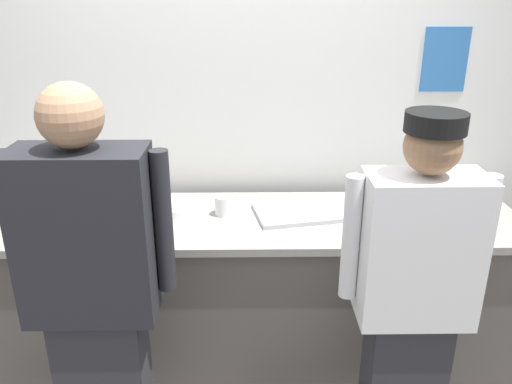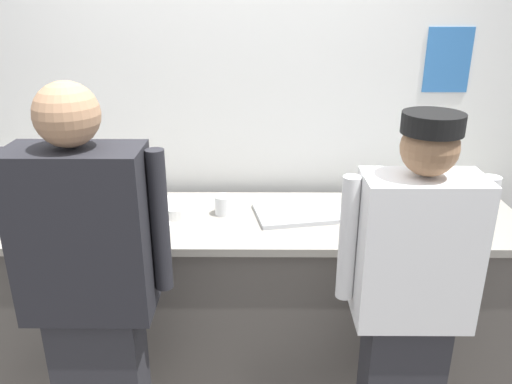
{
  "view_description": "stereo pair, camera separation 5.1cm",
  "coord_description": "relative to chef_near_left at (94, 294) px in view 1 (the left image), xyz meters",
  "views": [
    {
      "loc": [
        0.08,
        -2.08,
        2.02
      ],
      "look_at": [
        0.11,
        0.39,
        1.04
      ],
      "focal_mm": 36.1,
      "sensor_mm": 36.0,
      "label": 1
    },
    {
      "loc": [
        0.13,
        -2.08,
        2.02
      ],
      "look_at": [
        0.11,
        0.39,
        1.04
      ],
      "focal_mm": 36.1,
      "sensor_mm": 36.0,
      "label": 2
    }
  ],
  "objects": [
    {
      "name": "plate_stack_front",
      "position": [
        -0.41,
        0.74,
        0.01
      ],
      "size": [
        0.23,
        0.23,
        0.05
      ],
      "color": "white",
      "rests_on": "prep_counter"
    },
    {
      "name": "ramekin_yellow_sauce",
      "position": [
        1.71,
        0.94,
        0.01
      ],
      "size": [
        0.1,
        0.1,
        0.05
      ],
      "color": "white",
      "rests_on": "prep_counter"
    },
    {
      "name": "ramekin_red_sauce",
      "position": [
        0.17,
        0.58,
        0.0
      ],
      "size": [
        0.11,
        0.11,
        0.04
      ],
      "color": "white",
      "rests_on": "prep_counter"
    },
    {
      "name": "chef_center",
      "position": [
        1.26,
        0.05,
        -0.06
      ],
      "size": [
        0.59,
        0.24,
        1.62
      ],
      "color": "#2D2D33",
      "rests_on": "ground"
    },
    {
      "name": "ramekin_green_sauce",
      "position": [
        0.0,
        0.74,
        0.01
      ],
      "size": [
        0.09,
        0.09,
        0.05
      ],
      "color": "white",
      "rests_on": "prep_counter"
    },
    {
      "name": "sheet_tray",
      "position": [
        0.87,
        0.78,
        -0.0
      ],
      "size": [
        0.51,
        0.39,
        0.02
      ],
      "primitive_type": "cube",
      "rotation": [
        0.0,
        0.0,
        0.19
      ],
      "color": "#B7BABF",
      "rests_on": "prep_counter"
    },
    {
      "name": "wall_back",
      "position": [
        0.53,
        1.23,
        0.53
      ],
      "size": [
        4.73,
        0.11,
        2.91
      ],
      "color": "white",
      "rests_on": "ground"
    },
    {
      "name": "chef_near_left",
      "position": [
        0.0,
        0.0,
        0.0
      ],
      "size": [
        0.63,
        0.24,
        1.74
      ],
      "color": "#2D2D33",
      "rests_on": "ground"
    },
    {
      "name": "chefs_knife",
      "position": [
        1.32,
        0.87,
        -0.01
      ],
      "size": [
        0.28,
        0.03,
        0.02
      ],
      "color": "#B7BABF",
      "rests_on": "prep_counter"
    },
    {
      "name": "prep_counter",
      "position": [
        0.53,
        0.74,
        -0.47
      ],
      "size": [
        3.01,
        0.71,
        0.91
      ],
      "color": "#56514C",
      "rests_on": "ground"
    },
    {
      "name": "mixing_bowl_steel",
      "position": [
        1.37,
        0.76,
        0.04
      ],
      "size": [
        0.4,
        0.4,
        0.11
      ],
      "primitive_type": "cylinder",
      "color": "#B7BABF",
      "rests_on": "prep_counter"
    },
    {
      "name": "squeeze_bottle_primary",
      "position": [
        1.74,
        0.81,
        0.08
      ],
      "size": [
        0.06,
        0.06,
        0.2
      ],
      "color": "#56A333",
      "rests_on": "prep_counter"
    },
    {
      "name": "deli_cup",
      "position": [
        0.46,
        0.79,
        0.04
      ],
      "size": [
        0.09,
        0.09,
        0.1
      ],
      "primitive_type": "cylinder",
      "color": "white",
      "rests_on": "prep_counter"
    },
    {
      "name": "plate_stack_rear",
      "position": [
        0.21,
        0.8,
        0.01
      ],
      "size": [
        0.24,
        0.24,
        0.06
      ],
      "color": "white",
      "rests_on": "prep_counter"
    }
  ]
}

